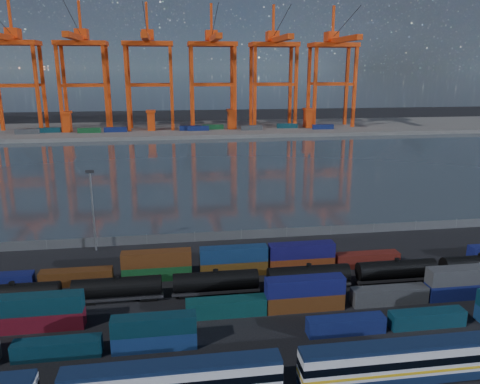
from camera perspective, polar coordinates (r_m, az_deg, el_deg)
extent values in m
plane|color=black|center=(75.99, 3.38, -13.15)|extent=(700.00, 700.00, 0.00)
plane|color=#2D3942|center=(174.86, -3.58, 3.08)|extent=(700.00, 700.00, 0.00)
cube|color=#514F4C|center=(278.13, -5.44, 7.65)|extent=(700.00, 70.00, 2.00)
cone|color=#1E2630|center=(1690.51, -1.10, 21.48)|extent=(1040.00, 1040.00, 460.00)
cone|color=#1E2630|center=(1781.88, 12.58, 19.52)|extent=(960.00, 960.00, 380.00)
cone|color=#1E2630|center=(1927.87, 22.74, 17.19)|extent=(840.00, 840.00, 300.00)
cube|color=silver|center=(55.15, -8.12, -21.96)|extent=(23.70, 2.84, 3.60)
cube|color=#0F1D39|center=(53.95, -8.20, -20.22)|extent=(23.70, 2.56, 0.47)
cube|color=black|center=(54.92, -8.13, -21.64)|extent=(23.72, 2.93, 0.95)
cube|color=silver|center=(60.62, 18.82, -18.91)|extent=(23.70, 2.84, 3.60)
cube|color=#0F1D39|center=(61.67, 18.67, -20.39)|extent=(23.70, 2.90, 1.14)
cube|color=#0F1D39|center=(59.54, 18.99, -17.28)|extent=(23.70, 2.56, 0.47)
cube|color=gold|center=(61.04, 18.76, -19.51)|extent=(23.72, 2.93, 0.34)
cube|color=black|center=(60.42, 18.85, -18.61)|extent=(23.72, 2.93, 0.95)
cube|color=black|center=(65.78, 25.47, -19.24)|extent=(2.84, 1.90, 0.66)
cube|color=#0B2B3B|center=(66.85, -21.37, -17.31)|extent=(10.98, 2.23, 2.38)
cube|color=navy|center=(65.13, -10.36, -17.37)|extent=(10.98, 2.23, 2.38)
cube|color=#0A2B38|center=(63.90, -10.46, -15.56)|extent=(10.98, 2.23, 2.38)
cube|color=navy|center=(68.97, 12.76, -15.53)|extent=(10.98, 2.23, 2.38)
cube|color=#0C3243|center=(73.88, 21.83, -14.11)|extent=(10.98, 2.23, 2.38)
cube|color=maroon|center=(73.76, -23.16, -14.20)|extent=(12.06, 2.45, 2.61)
cube|color=#0B2E3A|center=(72.58, -23.37, -12.39)|extent=(12.06, 2.45, 2.61)
cube|color=#0B393A|center=(71.56, -1.66, -13.83)|extent=(12.06, 2.45, 2.61)
cube|color=#572D11|center=(73.71, 7.85, -13.07)|extent=(12.06, 2.45, 2.61)
cube|color=#111559|center=(72.52, 7.92, -11.24)|extent=(12.06, 2.45, 2.61)
cube|color=#3A3B3E|center=(78.36, 17.71, -11.90)|extent=(12.06, 2.45, 2.61)
cube|color=navy|center=(84.30, 25.46, -10.73)|extent=(12.06, 2.45, 2.61)
cube|color=#424448|center=(83.27, 25.66, -9.10)|extent=(12.06, 2.45, 2.61)
cube|color=#502A10|center=(85.39, -19.30, -9.76)|extent=(11.97, 2.43, 2.59)
cube|color=#134820|center=(83.77, -10.06, -9.60)|extent=(11.97, 2.43, 2.59)
cube|color=#5A2E12|center=(82.74, -10.15, -7.96)|extent=(11.97, 2.43, 2.59)
cube|color=#553711|center=(84.30, -0.76, -9.19)|extent=(11.97, 2.43, 2.59)
cube|color=navy|center=(83.28, -0.77, -7.56)|extent=(11.97, 2.43, 2.59)
cube|color=maroon|center=(86.66, 7.46, -8.63)|extent=(11.97, 2.43, 2.59)
cube|color=#131052|center=(85.66, 7.52, -7.04)|extent=(11.97, 2.43, 2.59)
cube|color=#5F1913|center=(90.74, 15.22, -7.94)|extent=(11.97, 2.43, 2.59)
cylinder|color=black|center=(80.62, -25.93, -11.09)|extent=(13.69, 3.05, 3.05)
cylinder|color=black|center=(79.94, -26.07, -9.99)|extent=(0.84, 0.84, 0.53)
cube|color=black|center=(81.33, -25.79, -12.16)|extent=(14.22, 2.11, 0.42)
cube|color=black|center=(80.20, -22.46, -12.50)|extent=(2.63, 1.90, 0.63)
cylinder|color=black|center=(77.27, -14.72, -11.14)|extent=(13.69, 3.05, 3.05)
cylinder|color=black|center=(76.56, -14.80, -10.00)|extent=(0.84, 0.84, 0.53)
cube|color=black|center=(78.01, -14.63, -12.25)|extent=(14.22, 2.11, 0.42)
cube|color=black|center=(78.91, -18.12, -12.54)|extent=(2.63, 1.90, 0.63)
cube|color=black|center=(77.78, -11.06, -12.46)|extent=(2.63, 1.90, 0.63)
cylinder|color=black|center=(76.95, -2.98, -10.74)|extent=(13.69, 3.05, 3.05)
cylinder|color=black|center=(76.24, -2.99, -9.60)|extent=(0.84, 0.84, 0.53)
cube|color=black|center=(77.70, -2.96, -11.87)|extent=(14.22, 2.11, 0.42)
cube|color=black|center=(77.66, -6.52, -12.31)|extent=(2.63, 1.90, 0.63)
cube|color=black|center=(78.41, 0.57, -11.93)|extent=(2.63, 1.90, 0.63)
cylinder|color=black|center=(79.71, 8.36, -9.95)|extent=(13.69, 3.05, 3.05)
cylinder|color=black|center=(79.02, 8.40, -8.84)|extent=(0.84, 0.84, 0.53)
cube|color=black|center=(80.43, 8.31, -11.04)|extent=(14.22, 2.11, 0.42)
cube|color=black|center=(79.47, 4.95, -11.60)|extent=(2.63, 1.90, 0.63)
cube|color=black|center=(82.01, 11.54, -10.99)|extent=(2.63, 1.90, 0.63)
cylinder|color=black|center=(85.24, 18.52, -8.90)|extent=(13.69, 3.05, 3.05)
cylinder|color=black|center=(84.60, 18.61, -7.86)|extent=(0.84, 0.84, 0.53)
cube|color=black|center=(85.91, 18.42, -9.93)|extent=(14.22, 2.11, 0.42)
cube|color=black|center=(84.15, 15.46, -10.55)|extent=(2.63, 1.90, 0.63)
cube|color=black|center=(88.24, 21.20, -9.82)|extent=(2.63, 1.90, 0.63)
cylinder|color=black|center=(93.05, 27.16, -7.79)|extent=(13.69, 3.05, 3.05)
cube|color=black|center=(93.67, 27.04, -8.75)|extent=(14.22, 2.11, 0.42)
cube|color=black|center=(91.25, 24.54, -9.35)|extent=(2.63, 1.90, 0.63)
cube|color=#595B5E|center=(100.81, 0.17, -5.24)|extent=(160.00, 0.06, 2.00)
cylinder|color=slate|center=(103.11, -22.52, -5.90)|extent=(0.12, 0.12, 2.20)
cylinder|color=slate|center=(101.06, -17.00, -5.81)|extent=(0.12, 0.12, 2.20)
cylinder|color=slate|center=(99.97, -11.30, -5.66)|extent=(0.12, 0.12, 2.20)
cylinder|color=slate|center=(99.87, -5.54, -5.45)|extent=(0.12, 0.12, 2.20)
cylinder|color=slate|center=(100.77, 0.17, -5.19)|extent=(0.12, 0.12, 2.20)
cylinder|color=slate|center=(102.64, 5.72, -4.88)|extent=(0.12, 0.12, 2.20)
cylinder|color=slate|center=(105.43, 11.01, -4.55)|extent=(0.12, 0.12, 2.20)
cylinder|color=slate|center=(109.07, 15.99, -4.20)|extent=(0.12, 0.12, 2.20)
cylinder|color=slate|center=(113.48, 20.62, -3.85)|extent=(0.12, 0.12, 2.20)
cylinder|color=slate|center=(118.57, 24.86, -3.50)|extent=(0.12, 0.12, 2.20)
cylinder|color=slate|center=(97.02, -17.47, -2.40)|extent=(0.36, 0.36, 16.00)
cube|color=black|center=(94.99, -17.86, 2.39)|extent=(1.60, 0.40, 0.60)
cube|color=#E64110|center=(273.28, -23.47, 11.28)|extent=(1.72, 1.72, 48.44)
cube|color=#E64110|center=(285.79, -22.82, 11.45)|extent=(1.72, 1.72, 48.44)
cube|color=#E64110|center=(276.43, -25.94, 11.56)|extent=(23.68, 1.51, 1.51)
cube|color=#E64110|center=(288.79, -25.19, 11.72)|extent=(23.68, 1.51, 1.51)
cube|color=#E64110|center=(282.75, -26.06, 16.03)|extent=(26.91, 15.07, 2.37)
cube|color=#E64110|center=(270.52, -26.95, 16.51)|extent=(3.23, 51.67, 2.69)
cube|color=#E64110|center=(287.13, -25.92, 16.98)|extent=(6.46, 8.61, 5.38)
cube|color=#E64110|center=(285.68, -26.24, 18.60)|extent=(1.29, 1.29, 17.22)
cube|color=#E64110|center=(270.64, -21.12, 11.49)|extent=(1.72, 1.72, 48.44)
cube|color=#E64110|center=(283.26, -20.56, 11.65)|extent=(1.72, 1.72, 48.44)
cube|color=#E64110|center=(266.59, -16.05, 11.86)|extent=(1.72, 1.72, 48.44)
cube|color=#E64110|center=(279.39, -15.71, 11.99)|extent=(1.72, 1.72, 48.44)
cube|color=#E64110|center=(268.27, -18.65, 12.20)|extent=(23.68, 1.51, 1.51)
cube|color=#E64110|center=(281.00, -18.19, 12.32)|extent=(23.68, 1.51, 1.51)
cube|color=#E64110|center=(274.78, -18.80, 16.79)|extent=(26.91, 15.07, 2.37)
cube|color=#E64110|center=(262.18, -19.35, 17.35)|extent=(3.23, 51.67, 2.69)
cube|color=#E64110|center=(279.28, -18.73, 17.75)|extent=(6.46, 8.61, 5.38)
cube|color=#E64110|center=(277.79, -18.95, 19.43)|extent=(1.29, 1.29, 17.22)
cylinder|color=black|center=(260.18, -19.60, 19.02)|extent=(0.26, 44.30, 14.62)
cube|color=#E64110|center=(265.38, -13.57, 12.01)|extent=(1.72, 1.72, 48.44)
cube|color=#E64110|center=(278.24, -13.35, 12.13)|extent=(1.72, 1.72, 48.44)
cube|color=#E64110|center=(264.40, -8.34, 12.25)|extent=(1.72, 1.72, 48.44)
cube|color=#E64110|center=(277.30, -8.36, 12.36)|extent=(1.72, 1.72, 48.44)
cube|color=#E64110|center=(264.53, -10.99, 12.66)|extent=(23.68, 1.51, 1.51)
cube|color=#E64110|center=(277.43, -10.88, 12.76)|extent=(23.68, 1.51, 1.51)
cube|color=#E64110|center=(271.13, -11.17, 17.31)|extent=(26.91, 15.07, 2.37)
cube|color=#E64110|center=(258.35, -11.32, 17.92)|extent=(3.23, 51.67, 2.69)
cube|color=#E64110|center=(275.69, -11.18, 18.28)|extent=(6.46, 8.61, 5.38)
cube|color=#E64110|center=(274.18, -11.29, 19.99)|extent=(1.29, 1.29, 17.22)
cylinder|color=black|center=(256.33, -11.44, 19.63)|extent=(0.26, 44.30, 14.62)
cube|color=#E64110|center=(264.68, -5.84, 12.33)|extent=(1.72, 1.72, 48.44)
cube|color=#E64110|center=(277.57, -5.97, 12.44)|extent=(1.72, 1.72, 48.44)
cube|color=#E64110|center=(266.82, -0.63, 12.42)|extent=(1.72, 1.72, 48.44)
cube|color=#E64110|center=(279.61, -1.00, 12.53)|extent=(1.72, 1.72, 48.44)
cube|color=#E64110|center=(265.39, -3.23, 12.91)|extent=(23.68, 1.51, 1.51)
cube|color=#E64110|center=(278.25, -3.48, 13.00)|extent=(23.68, 1.51, 1.51)
cube|color=#E64110|center=(271.97, -3.43, 17.55)|extent=(26.91, 15.07, 2.37)
cube|color=#E64110|center=(259.24, -3.17, 18.16)|extent=(3.23, 51.67, 2.69)
cube|color=#E64110|center=(276.52, -3.53, 18.51)|extent=(6.46, 8.61, 5.38)
cube|color=#E64110|center=(275.02, -3.52, 20.21)|extent=(1.29, 1.29, 17.22)
cylinder|color=black|center=(257.22, -3.14, 19.87)|extent=(0.26, 44.30, 14.62)
cube|color=#E64110|center=(268.57, 1.82, 12.43)|extent=(1.72, 1.72, 48.44)
cube|color=#E64110|center=(281.29, 1.35, 12.54)|extent=(1.72, 1.72, 48.44)
cube|color=#E64110|center=(273.73, 6.82, 12.38)|extent=(1.72, 1.72, 48.44)
cube|color=#E64110|center=(286.21, 6.14, 12.51)|extent=(1.72, 1.72, 48.44)
cube|color=#E64110|center=(270.81, 4.36, 12.93)|extent=(23.68, 1.51, 1.51)
cube|color=#E64110|center=(283.43, 3.77, 13.02)|extent=(23.68, 1.51, 1.51)
cube|color=#E64110|center=(277.26, 4.14, 17.48)|extent=(26.91, 15.07, 2.37)
cube|color=#E64110|center=(264.78, 4.78, 18.06)|extent=(3.23, 51.67, 2.69)
cube|color=#E64110|center=(281.73, 3.97, 18.43)|extent=(6.46, 8.61, 5.38)
cube|color=#E64110|center=(280.25, 4.10, 20.10)|extent=(1.29, 1.29, 17.22)
cylinder|color=black|center=(262.81, 4.95, 19.73)|extent=(0.26, 44.30, 14.62)
cube|color=#E64110|center=(276.88, 9.14, 12.33)|extent=(1.72, 1.72, 48.44)
cube|color=#E64110|center=(289.23, 8.37, 12.46)|extent=(1.72, 1.72, 48.44)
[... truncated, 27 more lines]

